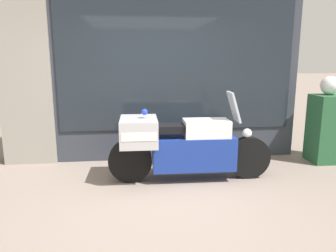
# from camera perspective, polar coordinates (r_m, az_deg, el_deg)

# --- Properties ---
(ground_plane) EXTENTS (60.00, 60.00, 0.00)m
(ground_plane) POSITION_cam_1_polar(r_m,az_deg,el_deg) (4.24, -0.58, -13.22)
(ground_plane) COLOR gray
(shop_building) EXTENTS (5.12, 0.55, 4.16)m
(shop_building) POSITION_cam_1_polar(r_m,az_deg,el_deg) (5.82, -6.44, 14.73)
(shop_building) COLOR #333842
(shop_building) RESTS_ON ground
(window_display) EXTENTS (3.80, 0.30, 1.84)m
(window_display) POSITION_cam_1_polar(r_m,az_deg,el_deg) (6.04, 0.88, -0.96)
(window_display) COLOR slate
(window_display) RESTS_ON ground
(paramedic_motorcycle) EXTENTS (2.41, 0.71, 1.31)m
(paramedic_motorcycle) POSITION_cam_1_polar(r_m,az_deg,el_deg) (4.79, 2.02, -3.17)
(paramedic_motorcycle) COLOR black
(paramedic_motorcycle) RESTS_ON ground
(utility_cabinet) EXTENTS (0.71, 0.50, 1.17)m
(utility_cabinet) POSITION_cam_1_polar(r_m,az_deg,el_deg) (6.32, 26.60, -0.42)
(utility_cabinet) COLOR #235633
(utility_cabinet) RESTS_ON ground
(white_helmet) EXTENTS (0.32, 0.32, 0.32)m
(white_helmet) POSITION_cam_1_polar(r_m,az_deg,el_deg) (6.25, 26.38, 6.36)
(white_helmet) COLOR white
(white_helmet) RESTS_ON utility_cabinet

